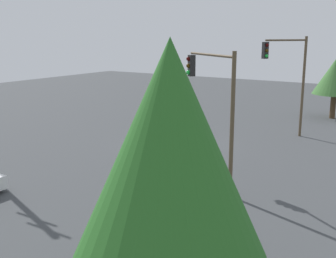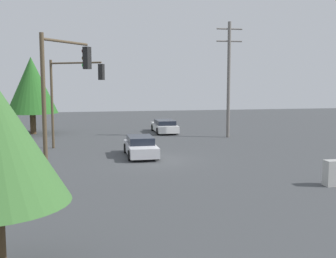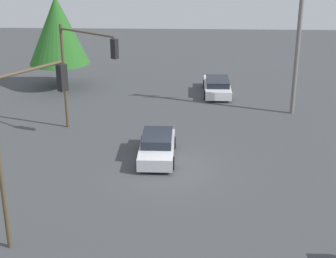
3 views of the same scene
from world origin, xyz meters
name	(u,v)px [view 1 (image 1 of 3)]	position (x,y,z in m)	size (l,w,h in m)	color
ground_plane	(177,146)	(0.00, 0.00, 0.00)	(80.00, 80.00, 0.00)	#424447
sedan_silver	(172,143)	(-0.60, 1.46, 0.62)	(1.89, 4.33, 1.27)	silver
traffic_signal_main	(214,93)	(-4.93, 4.82, 4.33)	(3.71, 2.75, 6.26)	brown
traffic_signal_cross	(289,70)	(-5.00, -5.98, 4.60)	(2.11, 2.99, 6.79)	brown
electrical_cabinet	(154,108)	(7.20, -7.77, 0.60)	(0.86, 0.53, 1.20)	#B2B2AD
tree_behind	(170,153)	(-8.68, 14.31, 4.37)	(4.51, 4.51, 6.89)	#4C3823
tree_corner	(336,76)	(-6.16, -14.86, 3.53)	(3.59, 3.59, 5.07)	#4C3823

